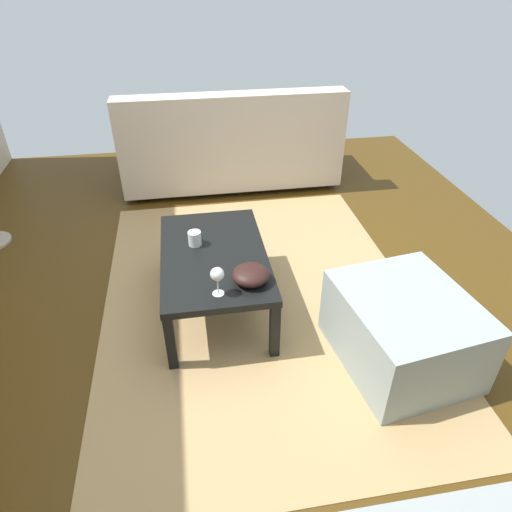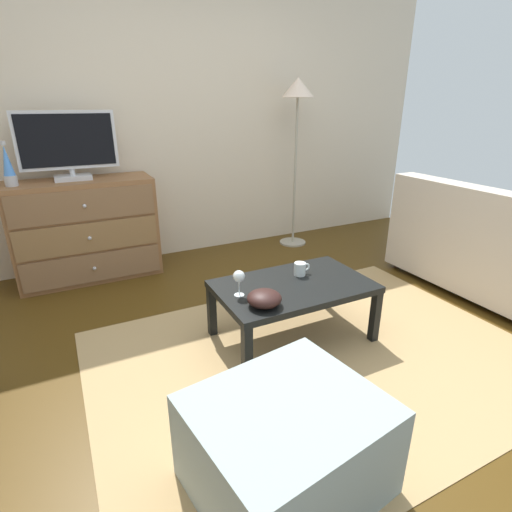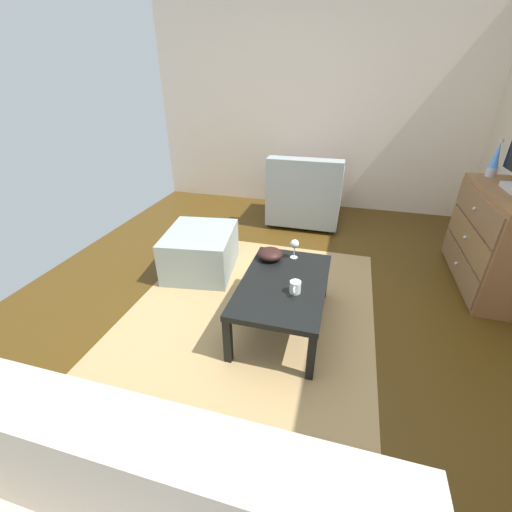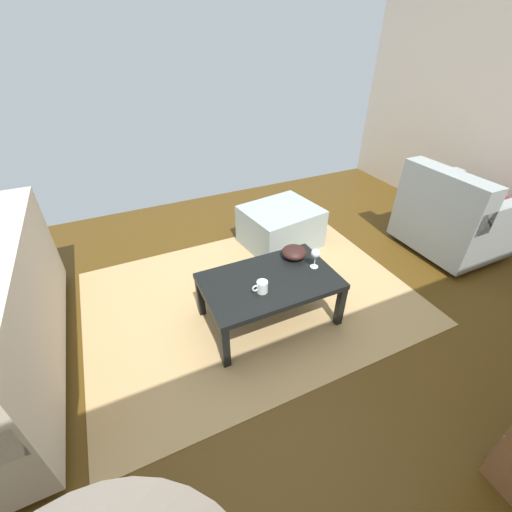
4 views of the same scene
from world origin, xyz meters
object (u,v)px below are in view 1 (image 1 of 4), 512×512
object	(u,v)px
mug	(195,238)
ottoman	(403,330)
coffee_table	(214,260)
bowl_decorative	(251,275)
couch_large	(230,146)
wine_glass	(217,275)

from	to	relation	value
mug	ottoman	world-z (taller)	mug
coffee_table	bowl_decorative	distance (m)	0.35
bowl_decorative	couch_large	world-z (taller)	couch_large
coffee_table	couch_large	bearing A→B (deg)	-9.72
coffee_table	bowl_decorative	bearing A→B (deg)	-150.43
wine_glass	bowl_decorative	distance (m)	0.20
wine_glass	bowl_decorative	world-z (taller)	wine_glass
ottoman	couch_large	bearing A→B (deg)	14.32
couch_large	ottoman	distance (m)	2.44
wine_glass	couch_large	world-z (taller)	couch_large
coffee_table	couch_large	xyz separation A→B (m)	(1.78, -0.30, -0.00)
coffee_table	ottoman	size ratio (longest dim) A/B	1.37
wine_glass	ottoman	bearing A→B (deg)	-103.45
wine_glass	mug	xyz separation A→B (m)	(0.48, 0.09, -0.07)
mug	bowl_decorative	world-z (taller)	bowl_decorative
wine_glass	mug	bearing A→B (deg)	10.53
mug	bowl_decorative	xyz separation A→B (m)	(-0.41, -0.26, 0.00)
ottoman	mug	bearing A→B (deg)	55.24
mug	bowl_decorative	bearing A→B (deg)	-146.87
couch_large	ottoman	size ratio (longest dim) A/B	2.71
coffee_table	ottoman	bearing A→B (deg)	-122.89
coffee_table	ottoman	world-z (taller)	ottoman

